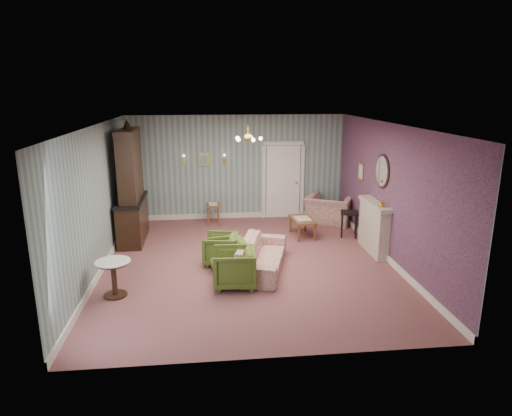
{
  "coord_description": "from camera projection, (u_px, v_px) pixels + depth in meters",
  "views": [
    {
      "loc": [
        -0.81,
        -8.91,
        3.6
      ],
      "look_at": [
        0.2,
        0.4,
        1.1
      ],
      "focal_mm": 31.6,
      "sensor_mm": 36.0,
      "label": 1
    }
  ],
  "objects": [
    {
      "name": "nesting_table",
      "position": [
        213.0,
        213.0,
        12.24
      ],
      "size": [
        0.38,
        0.48,
        0.6
      ],
      "primitive_type": null,
      "rotation": [
        0.0,
        0.0,
        0.04
      ],
      "color": "brown",
      "rests_on": "floor"
    },
    {
      "name": "wall_left",
      "position": [
        97.0,
        201.0,
        8.88
      ],
      "size": [
        0.0,
        7.0,
        7.0
      ],
      "primitive_type": "plane",
      "rotation": [
        1.57,
        0.0,
        1.57
      ],
      "color": "slate",
      "rests_on": "ground"
    },
    {
      "name": "sofa_chintz",
      "position": [
        262.0,
        250.0,
        9.14
      ],
      "size": [
        1.13,
        2.16,
        0.81
      ],
      "primitive_type": "imported",
      "rotation": [
        0.0,
        0.0,
        1.31
      ],
      "color": "#933B3F",
      "rests_on": "floor"
    },
    {
      "name": "wingback_chair",
      "position": [
        330.0,
        205.0,
        12.27
      ],
      "size": [
        1.4,
        1.24,
        1.03
      ],
      "primitive_type": "imported",
      "rotation": [
        0.0,
        0.0,
        2.65
      ],
      "color": "#933B3F",
      "rests_on": "floor"
    },
    {
      "name": "sconce_right",
      "position": [
        224.0,
        159.0,
        12.4
      ],
      "size": [
        0.16,
        0.12,
        0.3
      ],
      "primitive_type": null,
      "color": "gold",
      "rests_on": "wall_back"
    },
    {
      "name": "wall_right_floral",
      "position": [
        389.0,
        193.0,
        9.51
      ],
      "size": [
        0.0,
        7.0,
        7.0
      ],
      "primitive_type": "plane",
      "rotation": [
        1.57,
        0.0,
        -1.57
      ],
      "color": "#A6536A",
      "rests_on": "ground"
    },
    {
      "name": "dresser",
      "position": [
        130.0,
        183.0,
        10.66
      ],
      "size": [
        0.61,
        1.72,
        2.85
      ],
      "primitive_type": null,
      "rotation": [
        0.0,
        0.0,
        0.01
      ],
      "color": "black",
      "rests_on": "floor"
    },
    {
      "name": "coffee_table",
      "position": [
        302.0,
        227.0,
        11.24
      ],
      "size": [
        0.59,
        0.96,
        0.47
      ],
      "primitive_type": null,
      "rotation": [
        0.0,
        0.0,
        0.09
      ],
      "color": "brown",
      "rests_on": "floor"
    },
    {
      "name": "wall_front",
      "position": [
        273.0,
        259.0,
        5.83
      ],
      "size": [
        6.0,
        0.0,
        6.0
      ],
      "primitive_type": "plane",
      "rotation": [
        -1.57,
        0.0,
        0.0
      ],
      "color": "slate",
      "rests_on": "ground"
    },
    {
      "name": "framed_print",
      "position": [
        361.0,
        171.0,
        11.15
      ],
      "size": [
        0.04,
        0.34,
        0.42
      ],
      "primitive_type": null,
      "color": "gold",
      "rests_on": "wall_right"
    },
    {
      "name": "wall_back",
      "position": [
        237.0,
        168.0,
        12.56
      ],
      "size": [
        6.0,
        0.0,
        6.0
      ],
      "primitive_type": "plane",
      "rotation": [
        1.57,
        0.0,
        0.0
      ],
      "color": "slate",
      "rests_on": "ground"
    },
    {
      "name": "pedestal_table",
      "position": [
        114.0,
        278.0,
        7.97
      ],
      "size": [
        0.64,
        0.64,
        0.67
      ],
      "primitive_type": null,
      "rotation": [
        0.0,
        0.0,
        0.04
      ],
      "color": "black",
      "rests_on": "floor"
    },
    {
      "name": "olive_chair_a",
      "position": [
        234.0,
        266.0,
        8.38
      ],
      "size": [
        0.76,
        0.81,
        0.79
      ],
      "primitive_type": "imported",
      "rotation": [
        0.0,
        0.0,
        -1.63
      ],
      "color": "#4B5F21",
      "rests_on": "floor"
    },
    {
      "name": "ceiling",
      "position": [
        248.0,
        125.0,
        8.82
      ],
      "size": [
        7.0,
        7.0,
        0.0
      ],
      "primitive_type": "plane",
      "rotation": [
        3.14,
        0.0,
        0.0
      ],
      "color": "white",
      "rests_on": "ground"
    },
    {
      "name": "door",
      "position": [
        283.0,
        180.0,
        12.75
      ],
      "size": [
        1.12,
        0.12,
        2.16
      ],
      "primitive_type": null,
      "color": "white",
      "rests_on": "floor"
    },
    {
      "name": "oval_mirror",
      "position": [
        382.0,
        171.0,
        9.78
      ],
      "size": [
        0.04,
        0.76,
        0.84
      ],
      "primitive_type": null,
      "color": "white",
      "rests_on": "wall_right"
    },
    {
      "name": "wall_right",
      "position": [
        390.0,
        193.0,
        9.51
      ],
      "size": [
        0.0,
        7.0,
        7.0
      ],
      "primitive_type": "plane",
      "rotation": [
        1.57,
        0.0,
        -1.57
      ],
      "color": "slate",
      "rests_on": "ground"
    },
    {
      "name": "olive_chair_c",
      "position": [
        221.0,
        247.0,
        9.48
      ],
      "size": [
        0.75,
        0.79,
        0.7
      ],
      "primitive_type": "imported",
      "rotation": [
        0.0,
        0.0,
        -1.75
      ],
      "color": "#4B5F21",
      "rests_on": "floor"
    },
    {
      "name": "side_table_black",
      "position": [
        349.0,
        224.0,
        11.21
      ],
      "size": [
        0.53,
        0.53,
        0.64
      ],
      "primitive_type": null,
      "rotation": [
        0.0,
        0.0,
        -0.28
      ],
      "color": "black",
      "rests_on": "floor"
    },
    {
      "name": "burgundy_cushion",
      "position": [
        329.0,
        208.0,
        12.13
      ],
      "size": [
        0.41,
        0.28,
        0.39
      ],
      "primitive_type": "cube",
      "rotation": [
        0.17,
        0.0,
        -0.35
      ],
      "color": "maroon",
      "rests_on": "wingback_chair"
    },
    {
      "name": "floor",
      "position": [
        249.0,
        263.0,
        9.57
      ],
      "size": [
        7.0,
        7.0,
        0.0
      ],
      "primitive_type": "plane",
      "color": "brown",
      "rests_on": "ground"
    },
    {
      "name": "sconce_left",
      "position": [
        184.0,
        160.0,
        12.29
      ],
      "size": [
        0.16,
        0.12,
        0.3
      ],
      "primitive_type": null,
      "color": "gold",
      "rests_on": "wall_back"
    },
    {
      "name": "fireplace",
      "position": [
        374.0,
        227.0,
        10.1
      ],
      "size": [
        0.3,
        1.4,
        1.16
      ],
      "primitive_type": null,
      "color": "beige",
      "rests_on": "floor"
    },
    {
      "name": "gilt_mirror_back",
      "position": [
        204.0,
        160.0,
        12.36
      ],
      "size": [
        0.28,
        0.06,
        0.36
      ],
      "primitive_type": null,
      "color": "gold",
      "rests_on": "wall_back"
    },
    {
      "name": "olive_chair_b",
      "position": [
        228.0,
        254.0,
        9.12
      ],
      "size": [
        0.76,
        0.8,
        0.71
      ],
      "primitive_type": "imported",
      "rotation": [
        0.0,
        0.0,
        -1.38
      ],
      "color": "#4B5F21",
      "rests_on": "floor"
    },
    {
      "name": "chandelier",
      "position": [
        248.0,
        139.0,
        8.89
      ],
      "size": [
        0.56,
        0.56,
        0.36
      ],
      "primitive_type": null,
      "color": "gold",
      "rests_on": "ceiling"
    },
    {
      "name": "mantel_vase",
      "position": [
        382.0,
        203.0,
        9.55
      ],
      "size": [
        0.15,
        0.15,
        0.15
      ],
      "primitive_type": "imported",
      "color": "gold",
      "rests_on": "fireplace"
    }
  ]
}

